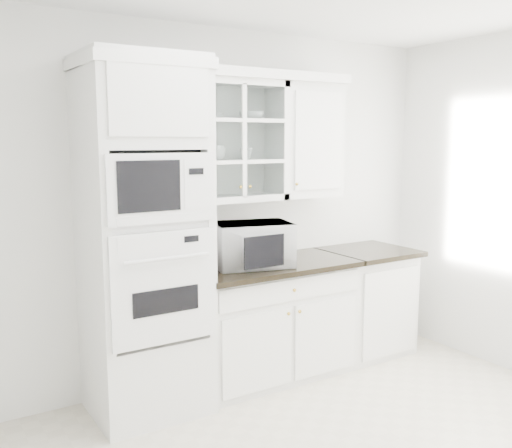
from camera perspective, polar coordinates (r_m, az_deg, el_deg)
room_shell at (r=3.34m, az=7.18°, el=6.96°), size 4.00×3.50×2.70m
oven_column at (r=3.88m, az=-11.09°, el=-1.54°), size 0.76×0.68×2.40m
base_cabinet_run at (r=4.54m, az=1.42°, el=-9.48°), size 1.32×0.67×0.92m
extra_base_cabinet at (r=5.14m, az=10.84°, el=-7.48°), size 0.72×0.67×0.92m
upper_cabinet_glass at (r=4.31m, az=-2.34°, el=8.29°), size 0.80×0.33×0.90m
upper_cabinet_solid at (r=4.68m, az=4.94°, el=8.29°), size 0.55×0.33×0.90m
crown_molding at (r=4.26m, az=-3.47°, el=14.82°), size 2.14×0.38×0.07m
countertop_microwave at (r=4.28m, az=-0.44°, el=-2.02°), size 0.67×0.60×0.33m
bowl_a at (r=4.25m, az=-4.51°, el=10.74°), size 0.24×0.24×0.05m
bowl_b at (r=4.38m, az=-0.46°, el=10.79°), size 0.19×0.19×0.06m
cup_a at (r=4.23m, az=-4.03°, el=7.11°), size 0.14×0.14×0.11m
cup_b at (r=4.37m, az=-0.99°, el=7.06°), size 0.12×0.12×0.09m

